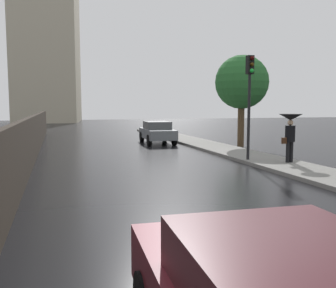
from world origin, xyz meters
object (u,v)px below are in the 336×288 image
object	(u,v)px
car_grey_mid_road	(157,132)
traffic_light	(250,88)
street_tree_mid	(242,83)
pedestrian_with_umbrella_near	(290,125)

from	to	relation	value
car_grey_mid_road	traffic_light	size ratio (longest dim) A/B	0.93
car_grey_mid_road	street_tree_mid	xyz separation A→B (m)	(4.25, -2.97, 2.96)
street_tree_mid	traffic_light	bearing A→B (deg)	-114.76
pedestrian_with_umbrella_near	street_tree_mid	distance (m)	7.43
car_grey_mid_road	pedestrian_with_umbrella_near	size ratio (longest dim) A/B	2.07
pedestrian_with_umbrella_near	street_tree_mid	xyz separation A→B (m)	(1.51, 6.97, 2.09)
traffic_light	car_grey_mid_road	bearing A→B (deg)	100.13
traffic_light	street_tree_mid	bearing A→B (deg)	65.24
car_grey_mid_road	street_tree_mid	bearing A→B (deg)	-32.32
car_grey_mid_road	street_tree_mid	world-z (taller)	street_tree_mid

